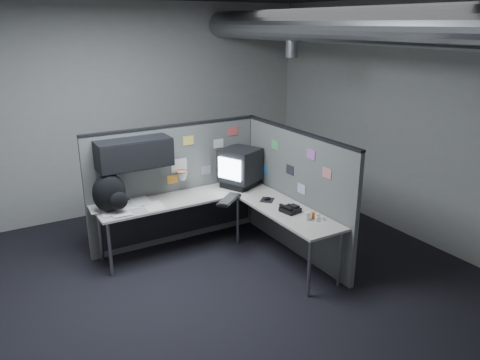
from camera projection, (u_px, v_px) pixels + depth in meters
room at (272, 98)px, 5.15m from camera, size 5.62×5.62×3.22m
partition_back at (166, 174)px, 6.12m from camera, size 2.44×0.42×1.63m
partition_right at (295, 192)px, 5.99m from camera, size 0.07×2.23×1.63m
desk at (212, 209)px, 6.00m from camera, size 2.31×2.11×0.73m
monitor at (240, 167)px, 6.40m from camera, size 0.61×0.61×0.53m
keyboard at (229, 200)px, 5.93m from camera, size 0.46×0.42×0.04m
mouse at (267, 199)px, 5.96m from camera, size 0.25×0.25×0.04m
phone at (290, 209)px, 5.58m from camera, size 0.22×0.24×0.10m
bottles at (317, 217)px, 5.37m from camera, size 0.12×0.14×0.07m
cup at (307, 216)px, 5.35m from camera, size 0.08×0.08×0.10m
papers at (126, 207)px, 5.72m from camera, size 0.86×0.55×0.02m
backpack at (110, 194)px, 5.52m from camera, size 0.42×0.37×0.48m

